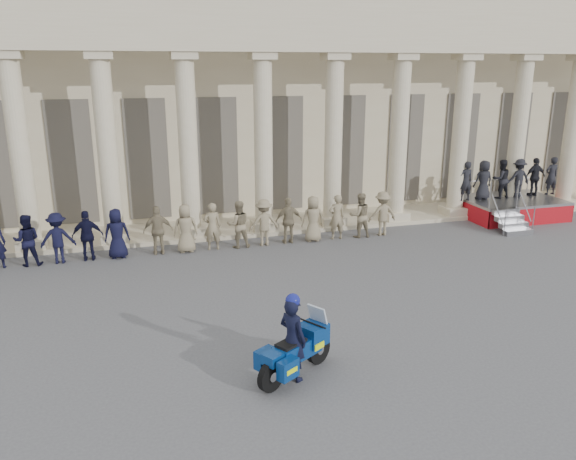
# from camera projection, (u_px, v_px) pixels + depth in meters

# --- Properties ---
(ground) EXTENTS (90.00, 90.00, 0.00)m
(ground) POSITION_uv_depth(u_px,v_px,m) (292.00, 334.00, 12.72)
(ground) COLOR #4A4A4C
(ground) RESTS_ON ground
(building) EXTENTS (40.00, 12.50, 9.00)m
(building) POSITION_uv_depth(u_px,v_px,m) (200.00, 97.00, 25.06)
(building) COLOR #C1B291
(building) RESTS_ON ground
(officer_rank) EXTENTS (21.29, 0.60, 1.59)m
(officer_rank) POSITION_uv_depth(u_px,v_px,m) (77.00, 237.00, 17.27)
(officer_rank) COLOR black
(officer_rank) RESTS_ON ground
(reviewing_stand) EXTENTS (4.57, 3.73, 2.31)m
(reviewing_stand) POSITION_uv_depth(u_px,v_px,m) (510.00, 186.00, 22.28)
(reviewing_stand) COLOR gray
(reviewing_stand) RESTS_ON ground
(motorcycle) EXTENTS (1.77, 1.35, 1.29)m
(motorcycle) POSITION_uv_depth(u_px,v_px,m) (296.00, 350.00, 10.86)
(motorcycle) COLOR black
(motorcycle) RESTS_ON ground
(rider) EXTENTS (0.67, 0.73, 1.77)m
(rider) POSITION_uv_depth(u_px,v_px,m) (293.00, 337.00, 10.69)
(rider) COLOR black
(rider) RESTS_ON ground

